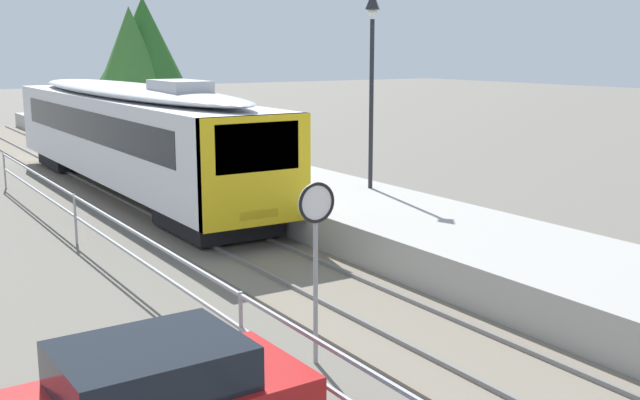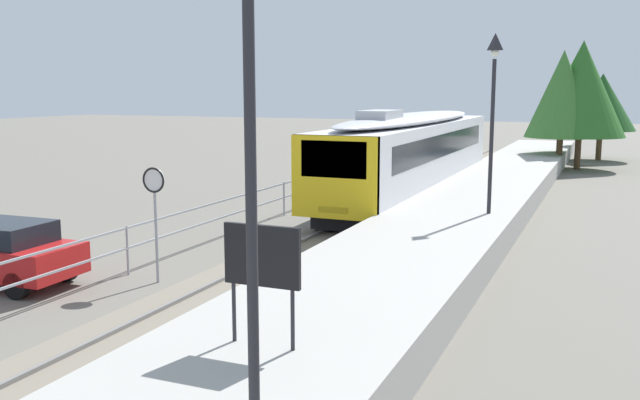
% 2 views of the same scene
% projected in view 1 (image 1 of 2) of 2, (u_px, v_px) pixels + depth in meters
% --- Properties ---
extents(ground_plane, '(160.00, 160.00, 0.00)m').
position_uv_depth(ground_plane, '(78.00, 234.00, 19.65)').
color(ground_plane, '#6B665B').
extents(track_rails, '(3.20, 60.00, 0.14)m').
position_uv_depth(track_rails, '(186.00, 219.00, 21.23)').
color(track_rails, slate).
rests_on(track_rails, ground).
extents(commuter_train, '(2.82, 18.04, 3.74)m').
position_uv_depth(commuter_train, '(129.00, 130.00, 24.59)').
color(commuter_train, silver).
rests_on(commuter_train, track_rails).
extents(station_platform, '(3.90, 60.00, 0.90)m').
position_uv_depth(station_platform, '(287.00, 193.00, 22.86)').
color(station_platform, '#A8A59E').
rests_on(station_platform, ground).
extents(platform_lamp_mid_platform, '(0.34, 0.34, 5.35)m').
position_uv_depth(platform_lamp_mid_platform, '(372.00, 52.00, 20.46)').
color(platform_lamp_mid_platform, '#232328').
rests_on(platform_lamp_mid_platform, station_platform).
extents(speed_limit_sign, '(0.61, 0.10, 2.81)m').
position_uv_depth(speed_limit_sign, '(316.00, 228.00, 11.13)').
color(speed_limit_sign, '#9EA0A5').
rests_on(speed_limit_sign, ground).
extents(carpark_fence, '(0.06, 36.06, 1.25)m').
position_uv_depth(carpark_fence, '(241.00, 314.00, 11.04)').
color(carpark_fence, '#9EA0A5').
rests_on(carpark_fence, ground).
extents(tree_behind_carpark, '(4.10, 4.10, 6.85)m').
position_uv_depth(tree_behind_carpark, '(131.00, 57.00, 38.43)').
color(tree_behind_carpark, brown).
rests_on(tree_behind_carpark, ground).
extents(tree_behind_station_far, '(4.37, 4.37, 5.65)m').
position_uv_depth(tree_behind_station_far, '(127.00, 65.00, 45.20)').
color(tree_behind_station_far, brown).
rests_on(tree_behind_station_far, ground).
extents(tree_distant_left, '(5.09, 5.09, 7.40)m').
position_uv_depth(tree_distant_left, '(144.00, 51.00, 39.47)').
color(tree_distant_left, brown).
rests_on(tree_distant_left, ground).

